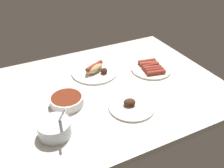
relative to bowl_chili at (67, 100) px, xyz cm
name	(u,v)px	position (x,y,z in cm)	size (l,w,h in cm)	color
ground_plane	(104,91)	(21.16, 4.14, -3.87)	(120.00, 90.00, 3.00)	silver
bowl_chili	(67,100)	(0.00, 0.00, 0.00)	(15.57, 15.57, 4.28)	white
plate_sausages	(151,68)	(52.70, 8.81, -1.17)	(22.61, 22.61, 3.39)	white
plate_grilled_meat	(131,106)	(25.60, -15.33, -1.51)	(21.21, 21.21, 4.07)	white
plate_hotdog_assembled	(95,70)	(22.82, 20.18, -0.72)	(25.39, 25.39, 5.61)	white
bowl_coleslaw	(55,128)	(-10.35, -16.64, 1.11)	(13.34, 13.34, 16.08)	silver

